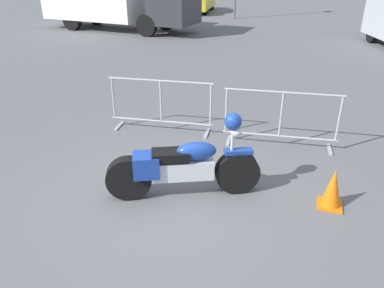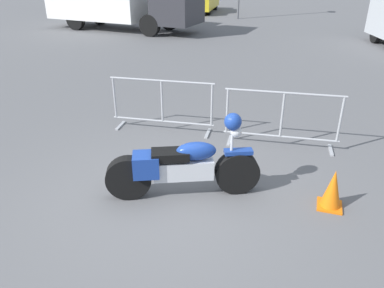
% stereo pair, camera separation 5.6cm
% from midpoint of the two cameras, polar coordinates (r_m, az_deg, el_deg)
% --- Properties ---
extents(ground_plane, '(120.00, 120.00, 0.00)m').
position_cam_midpoint_polar(ground_plane, '(5.58, -4.02, -8.29)').
color(ground_plane, '#5B5B5E').
extents(motorcycle, '(2.14, 1.07, 1.27)m').
position_cam_midpoint_polar(motorcycle, '(5.41, -1.57, -3.36)').
color(motorcycle, black).
rests_on(motorcycle, ground).
extents(crowd_barrier_near, '(2.10, 0.63, 1.07)m').
position_cam_midpoint_polar(crowd_barrier_near, '(7.52, -4.95, 5.94)').
color(crowd_barrier_near, '#9EA0A5').
rests_on(crowd_barrier_near, ground).
extents(crowd_barrier_far, '(2.10, 0.63, 1.07)m').
position_cam_midpoint_polar(crowd_barrier_far, '(7.02, 13.17, 3.80)').
color(crowd_barrier_far, '#9EA0A5').
rests_on(crowd_barrier_far, ground).
extents(parked_car_maroon, '(2.04, 4.14, 1.35)m').
position_cam_midpoint_polar(parked_car_maroon, '(26.69, -5.52, 20.90)').
color(parked_car_maroon, maroon).
rests_on(parked_car_maroon, ground).
extents(parked_car_yellow, '(2.21, 4.47, 1.46)m').
position_cam_midpoint_polar(parked_car_yellow, '(26.35, 0.81, 21.06)').
color(parked_car_yellow, yellow).
rests_on(parked_car_yellow, ground).
extents(pedestrian, '(0.44, 0.44, 1.69)m').
position_cam_midpoint_polar(pedestrian, '(20.36, -5.93, 19.88)').
color(pedestrian, '#262838').
rests_on(pedestrian, ground).
extents(traffic_cone, '(0.34, 0.34, 0.59)m').
position_cam_midpoint_polar(traffic_cone, '(5.60, 20.37, -6.39)').
color(traffic_cone, orange).
rests_on(traffic_cone, ground).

